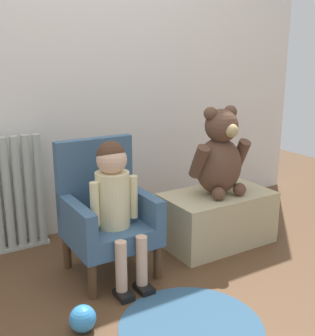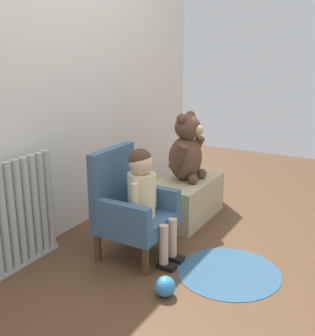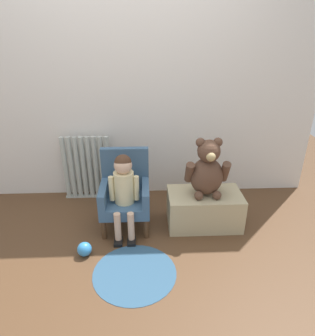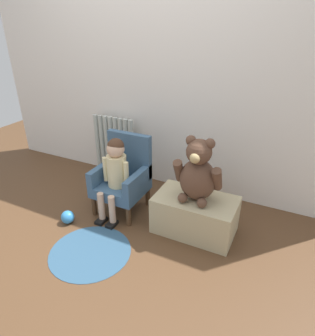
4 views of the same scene
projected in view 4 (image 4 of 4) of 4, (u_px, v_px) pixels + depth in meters
The scene contains 9 objects.
ground_plane at pixel (96, 236), 2.45m from camera, with size 6.00×6.00×0.00m, color #533721.
back_wall at pixel (155, 65), 2.77m from camera, with size 3.80×0.05×2.40m, color silver.
radiator at pixel (114, 148), 3.23m from camera, with size 0.50×0.05×0.68m.
child_armchair at pixel (123, 176), 2.69m from camera, with size 0.42×0.41×0.69m.
child_figure at pixel (115, 167), 2.53m from camera, with size 0.25×0.35×0.71m.
low_bench at pixel (195, 215), 2.44m from camera, with size 0.65×0.38×0.32m, color tan.
large_teddy_bear at pixel (198, 173), 2.27m from camera, with size 0.38×0.26×0.52m.
floor_rug at pixel (90, 252), 2.28m from camera, with size 0.62×0.62×0.01m, color #2F5370.
toy_ball at pixel (68, 217), 2.58m from camera, with size 0.11×0.11×0.11m, color #3489D1.
Camera 4 is at (1.31, -1.51, 1.61)m, focal length 32.00 mm.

